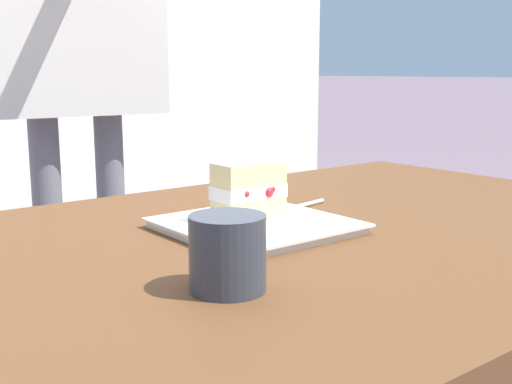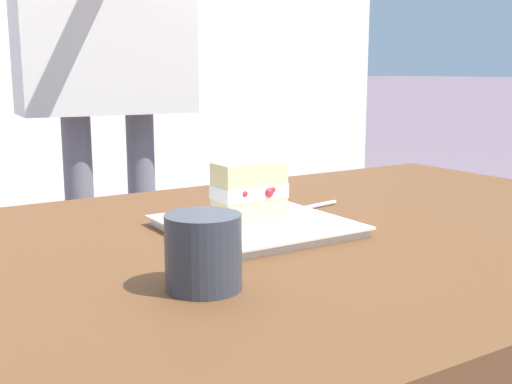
{
  "view_description": "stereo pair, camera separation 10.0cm",
  "coord_description": "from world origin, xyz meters",
  "px_view_note": "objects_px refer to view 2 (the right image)",
  "views": [
    {
      "loc": [
        0.75,
        0.73,
        0.95
      ],
      "look_at": [
        0.14,
        -0.04,
        0.76
      ],
      "focal_mm": 45.09,
      "sensor_mm": 36.0,
      "label": 1
    },
    {
      "loc": [
        0.67,
        0.79,
        0.95
      ],
      "look_at": [
        0.14,
        -0.04,
        0.76
      ],
      "focal_mm": 45.09,
      "sensor_mm": 36.0,
      "label": 2
    }
  ],
  "objects_px": {
    "patio_table": "(340,283)",
    "dessert_fork": "(299,209)",
    "coffee_cup": "(203,251)",
    "diner_person": "(104,10)",
    "cake_slice": "(249,191)",
    "dessert_plate": "(256,226)"
  },
  "relations": [
    {
      "from": "patio_table",
      "to": "dessert_fork",
      "type": "height_order",
      "value": "dessert_fork"
    },
    {
      "from": "dessert_fork",
      "to": "coffee_cup",
      "type": "xyz_separation_m",
      "value": [
        0.34,
        0.27,
        0.04
      ]
    },
    {
      "from": "coffee_cup",
      "to": "diner_person",
      "type": "distance_m",
      "value": 1.14
    },
    {
      "from": "cake_slice",
      "to": "coffee_cup",
      "type": "height_order",
      "value": "cake_slice"
    },
    {
      "from": "dessert_fork",
      "to": "coffee_cup",
      "type": "distance_m",
      "value": 0.44
    },
    {
      "from": "cake_slice",
      "to": "diner_person",
      "type": "height_order",
      "value": "diner_person"
    },
    {
      "from": "patio_table",
      "to": "diner_person",
      "type": "relative_size",
      "value": 0.75
    },
    {
      "from": "patio_table",
      "to": "diner_person",
      "type": "bearing_deg",
      "value": -85.49
    },
    {
      "from": "coffee_cup",
      "to": "dessert_fork",
      "type": "bearing_deg",
      "value": -140.9
    },
    {
      "from": "patio_table",
      "to": "dessert_plate",
      "type": "relative_size",
      "value": 4.75
    },
    {
      "from": "coffee_cup",
      "to": "dessert_plate",
      "type": "bearing_deg",
      "value": -135.03
    },
    {
      "from": "cake_slice",
      "to": "dessert_fork",
      "type": "relative_size",
      "value": 0.66
    },
    {
      "from": "dessert_plate",
      "to": "diner_person",
      "type": "bearing_deg",
      "value": -94.68
    },
    {
      "from": "cake_slice",
      "to": "diner_person",
      "type": "xyz_separation_m",
      "value": [
        -0.07,
        -0.83,
        0.34
      ]
    },
    {
      "from": "patio_table",
      "to": "coffee_cup",
      "type": "distance_m",
      "value": 0.4
    },
    {
      "from": "cake_slice",
      "to": "diner_person",
      "type": "distance_m",
      "value": 0.9
    },
    {
      "from": "dessert_plate",
      "to": "diner_person",
      "type": "relative_size",
      "value": 0.16
    },
    {
      "from": "dessert_plate",
      "to": "coffee_cup",
      "type": "height_order",
      "value": "coffee_cup"
    },
    {
      "from": "patio_table",
      "to": "dessert_fork",
      "type": "bearing_deg",
      "value": -90.34
    },
    {
      "from": "dessert_fork",
      "to": "diner_person",
      "type": "relative_size",
      "value": 0.1
    },
    {
      "from": "dessert_plate",
      "to": "coffee_cup",
      "type": "distance_m",
      "value": 0.28
    },
    {
      "from": "dessert_fork",
      "to": "coffee_cup",
      "type": "bearing_deg",
      "value": 39.1
    }
  ]
}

